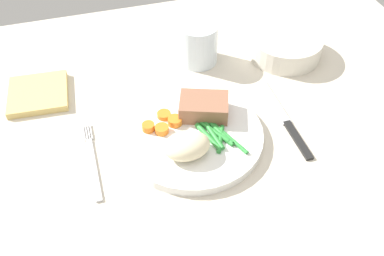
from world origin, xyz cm
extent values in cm
cube|color=beige|center=(0.00, 0.00, 1.00)|extent=(120.00, 90.00, 2.00)
cylinder|color=white|center=(3.58, -0.66, 2.80)|extent=(23.89, 23.89, 1.60)
cube|color=#936047|center=(6.80, 3.10, 5.17)|extent=(9.76, 8.30, 3.15)
ellipsoid|color=beige|center=(1.43, -4.96, 5.46)|extent=(7.50, 5.63, 3.71)
cylinder|color=orange|center=(-1.21, 0.85, 4.17)|extent=(2.33, 2.33, 1.14)
cylinder|color=orange|center=(-0.31, 4.32, 4.01)|extent=(2.37, 2.37, 0.82)
cylinder|color=orange|center=(1.39, 2.11, 4.21)|extent=(2.44, 2.44, 1.22)
cylinder|color=orange|center=(-3.24, 1.98, 4.23)|extent=(2.10, 2.10, 1.25)
cylinder|color=#2D8C38|center=(9.03, -3.89, 3.92)|extent=(3.77, 8.11, 0.65)
cylinder|color=#2D8C38|center=(7.65, -3.02, 3.93)|extent=(3.25, 5.43, 0.67)
cylinder|color=#2D8C38|center=(5.72, -2.72, 4.02)|extent=(2.72, 6.52, 0.84)
cylinder|color=#2D8C38|center=(7.85, -2.14, 3.98)|extent=(3.09, 6.65, 0.75)
cylinder|color=#2D8C38|center=(6.65, -1.25, 3.99)|extent=(4.63, 7.42, 0.79)
cylinder|color=#2D8C38|center=(7.51, -3.80, 3.98)|extent=(3.15, 5.58, 0.75)
cylinder|color=#2D8C38|center=(7.71, -1.67, 3.93)|extent=(3.24, 7.11, 0.66)
cylinder|color=#2D8C38|center=(6.65, -2.45, 4.03)|extent=(1.81, 7.09, 0.85)
cube|color=silver|center=(-13.24, -2.66, 2.20)|extent=(1.00, 13.00, 0.40)
cube|color=silver|center=(-13.84, 5.64, 2.20)|extent=(0.24, 3.60, 0.40)
cube|color=silver|center=(-13.44, 5.64, 2.20)|extent=(0.24, 3.60, 0.40)
cube|color=silver|center=(-13.04, 5.64, 2.20)|extent=(0.24, 3.60, 0.40)
cube|color=silver|center=(-12.64, 5.64, 2.20)|extent=(0.24, 3.60, 0.40)
cube|color=black|center=(20.55, -6.16, 2.20)|extent=(1.30, 9.00, 0.64)
cube|color=silver|center=(20.55, 3.84, 2.20)|extent=(1.70, 12.00, 0.40)
cylinder|color=silver|center=(10.96, 20.19, 6.16)|extent=(7.92, 7.92, 8.32)
cylinder|color=silver|center=(10.96, 20.19, 3.98)|extent=(7.29, 7.29, 3.96)
cylinder|color=silver|center=(28.69, 16.80, 4.21)|extent=(14.59, 14.59, 4.42)
cylinder|color=#4C8C42|center=(28.69, 16.80, 5.20)|extent=(12.40, 12.40, 2.43)
cube|color=#DBBC6B|center=(-20.84, 17.90, 2.66)|extent=(11.32, 11.41, 1.31)
camera|label=1|loc=(-10.50, -48.42, 55.30)|focal=40.27mm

